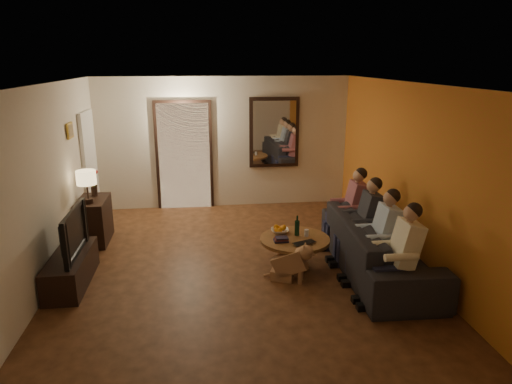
{
  "coord_description": "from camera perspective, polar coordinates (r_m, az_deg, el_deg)",
  "views": [
    {
      "loc": [
        -0.49,
        -6.01,
        2.9
      ],
      "look_at": [
        0.3,
        0.3,
        1.05
      ],
      "focal_mm": 32.0,
      "sensor_mm": 36.0,
      "label": 1
    }
  ],
  "objects": [
    {
      "name": "floor",
      "position": [
        6.69,
        -2.26,
        -9.48
      ],
      "size": [
        5.0,
        6.0,
        0.01
      ],
      "primitive_type": "cube",
      "color": "#3A200F",
      "rests_on": "ground"
    },
    {
      "name": "ceiling",
      "position": [
        6.04,
        -2.54,
        13.36
      ],
      "size": [
        5.0,
        6.0,
        0.01
      ],
      "primitive_type": "cube",
      "color": "white",
      "rests_on": "back_wall"
    },
    {
      "name": "back_wall",
      "position": [
        9.17,
        -3.98,
        6.12
      ],
      "size": [
        5.0,
        0.02,
        2.6
      ],
      "primitive_type": "cube",
      "color": "beige",
      "rests_on": "floor"
    },
    {
      "name": "front_wall",
      "position": [
        3.44,
        1.91,
        -11.44
      ],
      "size": [
        5.0,
        0.02,
        2.6
      ],
      "primitive_type": "cube",
      "color": "beige",
      "rests_on": "floor"
    },
    {
      "name": "left_wall",
      "position": [
        6.54,
        -24.79,
        0.53
      ],
      "size": [
        0.02,
        6.0,
        2.6
      ],
      "primitive_type": "cube",
      "color": "beige",
      "rests_on": "floor"
    },
    {
      "name": "right_wall",
      "position": [
        6.9,
        18.78,
        1.94
      ],
      "size": [
        0.02,
        6.0,
        2.6
      ],
      "primitive_type": "cube",
      "color": "beige",
      "rests_on": "floor"
    },
    {
      "name": "orange_accent",
      "position": [
        6.9,
        18.7,
        1.94
      ],
      "size": [
        0.01,
        6.0,
        2.6
      ],
      "primitive_type": "cube",
      "color": "orange",
      "rests_on": "right_wall"
    },
    {
      "name": "kitchen_doorway",
      "position": [
        9.18,
        -8.95,
        4.39
      ],
      "size": [
        1.0,
        0.06,
        2.1
      ],
      "primitive_type": "cube",
      "color": "#FFE0A5",
      "rests_on": "floor"
    },
    {
      "name": "door_trim",
      "position": [
        9.18,
        -8.95,
        4.38
      ],
      "size": [
        1.12,
        0.04,
        2.22
      ],
      "primitive_type": "cube",
      "color": "black",
      "rests_on": "floor"
    },
    {
      "name": "fridge_glimpse",
      "position": [
        9.22,
        -7.35,
        3.54
      ],
      "size": [
        0.45,
        0.03,
        1.7
      ],
      "primitive_type": "cube",
      "color": "silver",
      "rests_on": "floor"
    },
    {
      "name": "mirror_frame",
      "position": [
        9.2,
        2.29,
        7.44
      ],
      "size": [
        1.0,
        0.05,
        1.4
      ],
      "primitive_type": "cube",
      "color": "black",
      "rests_on": "back_wall"
    },
    {
      "name": "mirror_glass",
      "position": [
        9.17,
        2.32,
        7.42
      ],
      "size": [
        0.86,
        0.02,
        1.26
      ],
      "primitive_type": "cube",
      "color": "white",
      "rests_on": "back_wall"
    },
    {
      "name": "white_door",
      "position": [
        8.75,
        -20.0,
        2.81
      ],
      "size": [
        0.06,
        0.85,
        2.04
      ],
      "primitive_type": "cube",
      "color": "white",
      "rests_on": "floor"
    },
    {
      "name": "framed_art",
      "position": [
        7.65,
        -22.25,
        7.13
      ],
      "size": [
        0.03,
        0.28,
        0.24
      ],
      "primitive_type": "cube",
      "color": "#B28C33",
      "rests_on": "left_wall"
    },
    {
      "name": "art_canvas",
      "position": [
        7.64,
        -22.14,
        7.14
      ],
      "size": [
        0.01,
        0.22,
        0.18
      ],
      "primitive_type": "cube",
      "color": "brown",
      "rests_on": "left_wall"
    },
    {
      "name": "dresser",
      "position": [
        7.94,
        -19.57,
        -3.39
      ],
      "size": [
        0.45,
        0.82,
        0.73
      ],
      "primitive_type": "cube",
      "color": "black",
      "rests_on": "floor"
    },
    {
      "name": "table_lamp",
      "position": [
        7.55,
        -20.36,
        0.6
      ],
      "size": [
        0.3,
        0.3,
        0.54
      ],
      "primitive_type": null,
      "color": "beige",
      "rests_on": "dresser"
    },
    {
      "name": "flower_vase",
      "position": [
        7.98,
        -19.65,
        1.1
      ],
      "size": [
        0.14,
        0.14,
        0.44
      ],
      "primitive_type": null,
      "color": "red",
      "rests_on": "dresser"
    },
    {
      "name": "tv_stand",
      "position": [
        6.64,
        -22.11,
        -8.94
      ],
      "size": [
        0.45,
        1.27,
        0.42
      ],
      "primitive_type": "cube",
      "color": "black",
      "rests_on": "floor"
    },
    {
      "name": "tv",
      "position": [
        6.44,
        -22.6,
        -4.71
      ],
      "size": [
        1.08,
        0.14,
        0.62
      ],
      "primitive_type": "imported",
      "rotation": [
        0.0,
        0.0,
        1.57
      ],
      "color": "black",
      "rests_on": "tv_stand"
    },
    {
      "name": "sofa",
      "position": [
        6.66,
        15.0,
        -6.59
      ],
      "size": [
        2.64,
        1.12,
        0.76
      ],
      "primitive_type": "imported",
      "rotation": [
        0.0,
        0.0,
        1.53
      ],
      "color": "black",
      "rests_on": "floor"
    },
    {
      "name": "person_a",
      "position": [
        5.79,
        17.53,
        -8.0
      ],
      "size": [
        0.6,
        0.4,
        1.2
      ],
      "primitive_type": null,
      "color": "tan",
      "rests_on": "sofa"
    },
    {
      "name": "person_b",
      "position": [
        6.29,
        15.3,
        -5.84
      ],
      "size": [
        0.6,
        0.4,
        1.2
      ],
      "primitive_type": null,
      "color": "tan",
      "rests_on": "sofa"
    },
    {
      "name": "person_c",
      "position": [
        6.81,
        13.42,
        -3.99
      ],
      "size": [
        0.6,
        0.4,
        1.2
      ],
      "primitive_type": null,
      "color": "tan",
      "rests_on": "sofa"
    },
    {
      "name": "person_d",
      "position": [
        7.34,
        11.82,
        -2.4
      ],
      "size": [
        0.6,
        0.4,
        1.2
      ],
      "primitive_type": null,
      "color": "tan",
      "rests_on": "sofa"
    },
    {
      "name": "dog",
      "position": [
        6.24,
        4.21,
        -8.67
      ],
      "size": [
        0.61,
        0.43,
        0.56
      ],
      "primitive_type": null,
      "rotation": [
        0.0,
        0.0,
        -0.39
      ],
      "color": "#A06A4A",
      "rests_on": "floor"
    },
    {
      "name": "coffee_table",
      "position": [
        6.65,
        4.84,
        -7.55
      ],
      "size": [
        1.02,
        1.02,
        0.45
      ],
      "primitive_type": "cylinder",
      "rotation": [
        0.0,
        0.0,
        0.02
      ],
      "color": "brown",
      "rests_on": "floor"
    },
    {
      "name": "bowl",
      "position": [
        6.72,
        3.0,
        -4.89
      ],
      "size": [
        0.26,
        0.26,
        0.06
      ],
      "primitive_type": "imported",
      "color": "white",
      "rests_on": "coffee_table"
    },
    {
      "name": "oranges",
      "position": [
        6.7,
        3.01,
        -4.34
      ],
      "size": [
        0.2,
        0.2,
        0.08
      ],
      "primitive_type": null,
      "color": "orange",
      "rests_on": "bowl"
    },
    {
      "name": "wine_bottle",
      "position": [
        6.61,
        5.16,
        -4.16
      ],
      "size": [
        0.07,
        0.07,
        0.31
      ],
      "primitive_type": null,
      "color": "black",
      "rests_on": "coffee_table"
    },
    {
      "name": "wine_glass",
      "position": [
        6.63,
        6.33,
        -5.1
      ],
      "size": [
        0.06,
        0.06,
        0.1
      ],
      "primitive_type": "cylinder",
      "color": "silver",
      "rests_on": "coffee_table"
    },
    {
      "name": "book_stack",
      "position": [
        6.42,
        3.14,
        -5.89
      ],
      "size": [
        0.2,
        0.15,
        0.07
      ],
      "primitive_type": null,
      "color": "black",
      "rests_on": "coffee_table"
    },
    {
      "name": "laptop",
      "position": [
        6.33,
        6.3,
        -6.52
      ],
      "size": [
        0.38,
        0.32,
        0.03
      ],
      "primitive_type": "imported",
      "rotation": [
        0.0,
        0.0,
        0.37
      ],
      "color": "black",
      "rests_on": "coffee_table"
    }
  ]
}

